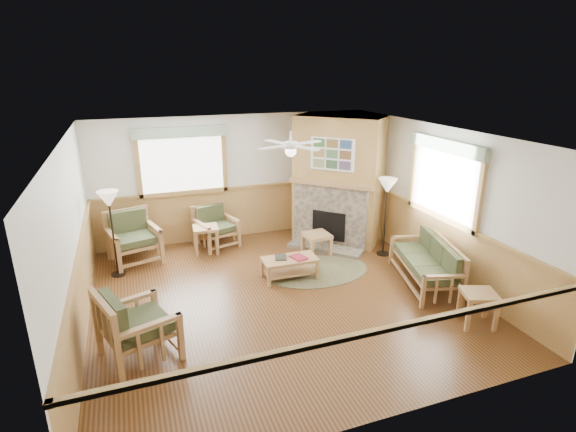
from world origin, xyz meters
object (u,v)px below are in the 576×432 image
object	(u,v)px
armchair_left	(138,324)
footstool	(317,244)
sofa	(425,262)
floor_lamp_left	(113,234)
floor_lamp_right	(385,217)
end_table_chairs	(206,239)
coffee_table	(290,268)
armchair_back_right	(216,227)
end_table_sofa	(477,308)
armchair_back_left	(134,238)

from	to	relation	value
armchair_left	footstool	world-z (taller)	armchair_left
sofa	floor_lamp_left	world-z (taller)	floor_lamp_left
floor_lamp_right	end_table_chairs	bearing A→B (deg)	158.07
coffee_table	floor_lamp_left	xyz separation A→B (m)	(-2.94, 1.21, 0.61)
armchair_back_right	end_table_sofa	size ratio (longest dim) A/B	1.61
armchair_left	sofa	bearing A→B (deg)	-103.04
end_table_chairs	end_table_sofa	size ratio (longest dim) A/B	1.04
end_table_sofa	end_table_chairs	bearing A→B (deg)	128.68
sofa	floor_lamp_left	bearing A→B (deg)	-97.49
sofa	footstool	size ratio (longest dim) A/B	3.51
footstool	floor_lamp_right	world-z (taller)	floor_lamp_right
footstool	armchair_back_left	bearing A→B (deg)	166.01
sofa	floor_lamp_right	distance (m)	1.40
armchair_back_left	floor_lamp_left	world-z (taller)	floor_lamp_left
end_table_chairs	floor_lamp_left	world-z (taller)	floor_lamp_left
footstool	floor_lamp_left	distance (m)	3.90
sofa	armchair_left	size ratio (longest dim) A/B	1.81
armchair_back_left	armchair_back_right	distance (m)	1.69
armchair_back_left	armchair_back_right	world-z (taller)	armchair_back_left
footstool	floor_lamp_left	size ratio (longest dim) A/B	0.31
end_table_chairs	floor_lamp_right	bearing A→B (deg)	-21.93
armchair_back_right	floor_lamp_left	bearing A→B (deg)	-175.81
floor_lamp_left	armchair_back_left	bearing A→B (deg)	56.73
end_table_chairs	end_table_sofa	bearing A→B (deg)	-51.32
floor_lamp_left	footstool	bearing A→B (deg)	-5.39
coffee_table	end_table_sofa	world-z (taller)	end_table_sofa
armchair_back_left	floor_lamp_right	distance (m)	4.97
sofa	armchair_back_left	world-z (taller)	armchair_back_left
floor_lamp_left	floor_lamp_right	distance (m)	5.17
sofa	armchair_left	bearing A→B (deg)	-68.25
armchair_back_right	floor_lamp_right	bearing A→B (deg)	-44.43
armchair_back_right	end_table_sofa	world-z (taller)	armchair_back_right
footstool	floor_lamp_left	xyz separation A→B (m)	(-3.84, 0.36, 0.59)
sofa	coffee_table	world-z (taller)	sofa
coffee_table	floor_lamp_right	world-z (taller)	floor_lamp_right
sofa	end_table_chairs	bearing A→B (deg)	-112.90
coffee_table	sofa	bearing A→B (deg)	-22.91
armchair_back_left	armchair_left	size ratio (longest dim) A/B	1.01
footstool	end_table_chairs	bearing A→B (deg)	157.69
armchair_back_right	floor_lamp_left	distance (m)	2.18
armchair_left	floor_lamp_left	size ratio (longest dim) A/B	0.61
coffee_table	end_table_sofa	size ratio (longest dim) A/B	1.84
end_table_chairs	end_table_sofa	distance (m)	5.26
end_table_chairs	footstool	bearing A→B (deg)	-22.31
sofa	armchair_left	xyz separation A→B (m)	(-4.82, -0.50, 0.08)
sofa	end_table_sofa	world-z (taller)	sofa
end_table_chairs	armchair_back_right	bearing A→B (deg)	45.02
armchair_back_right	end_table_chairs	bearing A→B (deg)	-151.78
armchair_back_right	armchair_left	world-z (taller)	armchair_left
armchair_left	end_table_chairs	world-z (taller)	armchair_left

